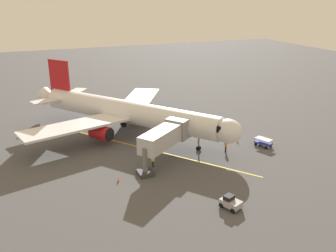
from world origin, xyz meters
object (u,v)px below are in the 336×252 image
object	(u,v)px
baggage_cart_near_nose	(263,142)
jet_bridge	(167,136)
ground_crew_marshaller	(226,146)
safety_cone_nose_left	(198,140)
airplane	(126,112)
ground_crew_loader	(153,161)
safety_cone_wing_port	(118,180)
tug_portside	(231,202)
safety_cone_wing_starboard	(238,141)
safety_cone_nose_right	(200,129)
ground_crew_wing_walker	(146,150)

from	to	relation	value
baggage_cart_near_nose	jet_bridge	bearing A→B (deg)	-4.15
ground_crew_marshaller	safety_cone_nose_left	bearing A→B (deg)	-67.77
airplane	ground_crew_loader	size ratio (longest dim) A/B	20.22
jet_bridge	safety_cone_wing_port	world-z (taller)	jet_bridge
airplane	tug_portside	xyz separation A→B (m)	(-4.35, 26.80, -3.30)
safety_cone_wing_starboard	tug_portside	bearing A→B (deg)	55.05
ground_crew_loader	baggage_cart_near_nose	size ratio (longest dim) A/B	0.58
jet_bridge	ground_crew_loader	size ratio (longest dim) A/B	6.00
ground_crew_loader	baggage_cart_near_nose	world-z (taller)	ground_crew_loader
safety_cone_nose_right	tug_portside	bearing A→B (deg)	70.79
safety_cone_nose_left	safety_cone_wing_port	size ratio (longest dim) A/B	1.00
ground_crew_marshaller	ground_crew_loader	size ratio (longest dim) A/B	1.00
jet_bridge	baggage_cart_near_nose	distance (m)	16.43
ground_crew_wing_walker	tug_portside	xyz separation A→B (m)	(-4.19, 16.99, -0.18)
jet_bridge	ground_crew_marshaller	world-z (taller)	jet_bridge
jet_bridge	safety_cone_nose_left	world-z (taller)	jet_bridge
ground_crew_wing_walker	safety_cone_wing_starboard	distance (m)	15.45
ground_crew_marshaller	tug_portside	bearing A→B (deg)	61.18
baggage_cart_near_nose	safety_cone_wing_starboard	size ratio (longest dim) A/B	5.33
tug_portside	safety_cone_wing_port	world-z (taller)	tug_portside
jet_bridge	ground_crew_wing_walker	distance (m)	4.44
safety_cone_nose_left	baggage_cart_near_nose	bearing A→B (deg)	148.05
airplane	jet_bridge	distance (m)	12.50
jet_bridge	baggage_cart_near_nose	size ratio (longest dim) A/B	3.50
airplane	safety_cone_wing_port	xyz separation A→B (m)	(5.82, 16.03, -3.73)
jet_bridge	ground_crew_loader	distance (m)	4.24
ground_crew_loader	safety_cone_nose_right	distance (m)	16.28
safety_cone_wing_port	safety_cone_wing_starboard	xyz separation A→B (m)	(-21.38, -5.28, 0.00)
ground_crew_marshaller	baggage_cart_near_nose	xyz separation A→B (m)	(-6.70, 0.33, -0.23)
safety_cone_wing_port	tug_portside	bearing A→B (deg)	133.34
ground_crew_wing_walker	ground_crew_loader	distance (m)	3.95
airplane	safety_cone_nose_left	world-z (taller)	airplane
airplane	jet_bridge	world-z (taller)	airplane
jet_bridge	ground_crew_loader	xyz separation A→B (m)	(2.72, 1.51, -2.88)
jet_bridge	safety_cone_nose_right	distance (m)	13.67
baggage_cart_near_nose	safety_cone_nose_left	world-z (taller)	baggage_cart_near_nose
baggage_cart_near_nose	safety_cone_nose_left	distance (m)	10.38
ground_crew_loader	tug_portside	distance (m)	13.83
ground_crew_marshaller	safety_cone_wing_starboard	size ratio (longest dim) A/B	3.11
ground_crew_marshaller	safety_cone_nose_left	world-z (taller)	ground_crew_marshaller
safety_cone_nose_right	safety_cone_wing_starboard	distance (m)	7.86
airplane	jet_bridge	size ratio (longest dim) A/B	3.37
baggage_cart_near_nose	safety_cone_wing_port	size ratio (longest dim) A/B	5.33
ground_crew_marshaller	safety_cone_nose_right	size ratio (longest dim) A/B	3.11
ground_crew_wing_walker	safety_cone_wing_port	bearing A→B (deg)	46.11
airplane	safety_cone_wing_starboard	size ratio (longest dim) A/B	62.87
jet_bridge	ground_crew_marshaller	distance (m)	9.85
ground_crew_wing_walker	baggage_cart_near_nose	xyz separation A→B (m)	(-18.44, 3.59, -0.23)
jet_bridge	safety_cone_wing_starboard	bearing A→B (deg)	-173.51
airplane	ground_crew_loader	xyz separation A→B (m)	(0.21, 13.75, -3.12)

